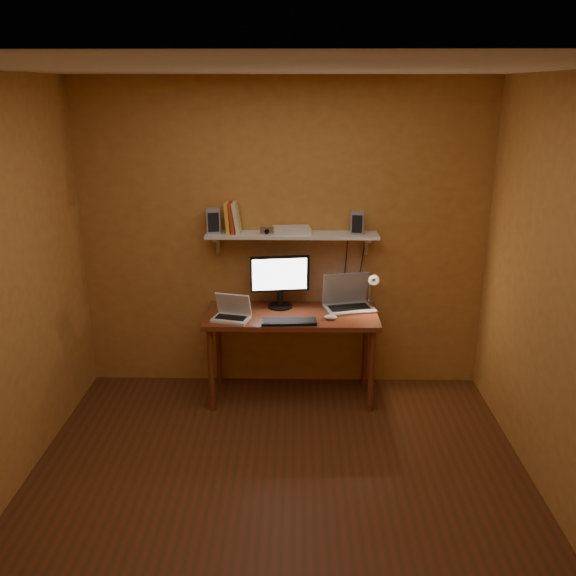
{
  "coord_description": "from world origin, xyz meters",
  "views": [
    {
      "loc": [
        0.12,
        -3.37,
        2.5
      ],
      "look_at": [
        0.05,
        1.18,
        1.0
      ],
      "focal_mm": 38.0,
      "sensor_mm": 36.0,
      "label": 1
    }
  ],
  "objects_px": {
    "desk": "(292,323)",
    "router": "(292,230)",
    "laptop": "(347,299)",
    "netbook": "(232,312)",
    "monitor": "(280,279)",
    "wall_shelf": "(292,235)",
    "speaker_left": "(213,221)",
    "desk_lamp": "(372,285)",
    "shelf_camera": "(267,231)",
    "mouse": "(331,317)",
    "keyboard": "(289,322)",
    "speaker_right": "(358,223)"
  },
  "relations": [
    {
      "from": "monitor",
      "to": "wall_shelf",
      "type": "bearing_deg",
      "value": 12.35
    },
    {
      "from": "netbook",
      "to": "mouse",
      "type": "xyz_separation_m",
      "value": [
        0.78,
        -0.0,
        -0.04
      ]
    },
    {
      "from": "keyboard",
      "to": "wall_shelf",
      "type": "bearing_deg",
      "value": 84.62
    },
    {
      "from": "netbook",
      "to": "speaker_right",
      "type": "distance_m",
      "value": 1.24
    },
    {
      "from": "monitor",
      "to": "router",
      "type": "distance_m",
      "value": 0.41
    },
    {
      "from": "keyboard",
      "to": "shelf_camera",
      "type": "distance_m",
      "value": 0.75
    },
    {
      "from": "monitor",
      "to": "desk_lamp",
      "type": "xyz_separation_m",
      "value": [
        0.76,
        -0.03,
        -0.04
      ]
    },
    {
      "from": "speaker_left",
      "to": "speaker_right",
      "type": "distance_m",
      "value": 1.17
    },
    {
      "from": "wall_shelf",
      "to": "router",
      "type": "bearing_deg",
      "value": 135.36
    },
    {
      "from": "monitor",
      "to": "laptop",
      "type": "bearing_deg",
      "value": -8.88
    },
    {
      "from": "netbook",
      "to": "speaker_left",
      "type": "distance_m",
      "value": 0.76
    },
    {
      "from": "monitor",
      "to": "laptop",
      "type": "relative_size",
      "value": 1.09
    },
    {
      "from": "desk",
      "to": "shelf_camera",
      "type": "bearing_deg",
      "value": 146.4
    },
    {
      "from": "mouse",
      "to": "shelf_camera",
      "type": "distance_m",
      "value": 0.86
    },
    {
      "from": "laptop",
      "to": "keyboard",
      "type": "bearing_deg",
      "value": -157.32
    },
    {
      "from": "speaker_left",
      "to": "router",
      "type": "height_order",
      "value": "speaker_left"
    },
    {
      "from": "shelf_camera",
      "to": "speaker_left",
      "type": "bearing_deg",
      "value": 170.86
    },
    {
      "from": "netbook",
      "to": "keyboard",
      "type": "height_order",
      "value": "netbook"
    },
    {
      "from": "desk_lamp",
      "to": "speaker_right",
      "type": "height_order",
      "value": "speaker_right"
    },
    {
      "from": "laptop",
      "to": "keyboard",
      "type": "height_order",
      "value": "laptop"
    },
    {
      "from": "mouse",
      "to": "speaker_left",
      "type": "bearing_deg",
      "value": 165.01
    },
    {
      "from": "laptop",
      "to": "keyboard",
      "type": "xyz_separation_m",
      "value": [
        -0.48,
        -0.36,
        -0.06
      ]
    },
    {
      "from": "monitor",
      "to": "desk_lamp",
      "type": "distance_m",
      "value": 0.76
    },
    {
      "from": "wall_shelf",
      "to": "speaker_right",
      "type": "bearing_deg",
      "value": -0.96
    },
    {
      "from": "mouse",
      "to": "desk_lamp",
      "type": "relative_size",
      "value": 0.27
    },
    {
      "from": "router",
      "to": "netbook",
      "type": "bearing_deg",
      "value": -145.91
    },
    {
      "from": "wall_shelf",
      "to": "mouse",
      "type": "distance_m",
      "value": 0.74
    },
    {
      "from": "desk",
      "to": "shelf_camera",
      "type": "distance_m",
      "value": 0.78
    },
    {
      "from": "shelf_camera",
      "to": "desk_lamp",
      "type": "bearing_deg",
      "value": -0.48
    },
    {
      "from": "speaker_left",
      "to": "desk_lamp",
      "type": "bearing_deg",
      "value": -13.33
    },
    {
      "from": "netbook",
      "to": "mouse",
      "type": "relative_size",
      "value": 3.15
    },
    {
      "from": "wall_shelf",
      "to": "mouse",
      "type": "relative_size",
      "value": 13.62
    },
    {
      "from": "wall_shelf",
      "to": "router",
      "type": "xyz_separation_m",
      "value": [
        -0.0,
        0.0,
        0.04
      ]
    },
    {
      "from": "laptop",
      "to": "netbook",
      "type": "relative_size",
      "value": 1.38
    },
    {
      "from": "keyboard",
      "to": "mouse",
      "type": "xyz_separation_m",
      "value": [
        0.33,
        0.08,
        0.01
      ]
    },
    {
      "from": "netbook",
      "to": "router",
      "type": "relative_size",
      "value": 1.08
    },
    {
      "from": "monitor",
      "to": "netbook",
      "type": "distance_m",
      "value": 0.5
    },
    {
      "from": "laptop",
      "to": "mouse",
      "type": "distance_m",
      "value": 0.32
    },
    {
      "from": "netbook",
      "to": "desk_lamp",
      "type": "xyz_separation_m",
      "value": [
        1.13,
        0.25,
        0.15
      ]
    },
    {
      "from": "desk",
      "to": "router",
      "type": "xyz_separation_m",
      "value": [
        -0.0,
        0.2,
        0.74
      ]
    },
    {
      "from": "monitor",
      "to": "keyboard",
      "type": "bearing_deg",
      "value": -85.97
    },
    {
      "from": "desk_lamp",
      "to": "wall_shelf",
      "type": "bearing_deg",
      "value": 174.12
    },
    {
      "from": "desk",
      "to": "router",
      "type": "height_order",
      "value": "router"
    },
    {
      "from": "speaker_right",
      "to": "mouse",
      "type": "bearing_deg",
      "value": -115.66
    },
    {
      "from": "netbook",
      "to": "mouse",
      "type": "distance_m",
      "value": 0.78
    },
    {
      "from": "laptop",
      "to": "speaker_right",
      "type": "xyz_separation_m",
      "value": [
        0.07,
        0.03,
        0.64
      ]
    },
    {
      "from": "monitor",
      "to": "shelf_camera",
      "type": "bearing_deg",
      "value": -175.15
    },
    {
      "from": "wall_shelf",
      "to": "monitor",
      "type": "relative_size",
      "value": 2.87
    },
    {
      "from": "desk",
      "to": "desk_lamp",
      "type": "height_order",
      "value": "desk_lamp"
    },
    {
      "from": "desk_lamp",
      "to": "shelf_camera",
      "type": "relative_size",
      "value": 3.44
    }
  ]
}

